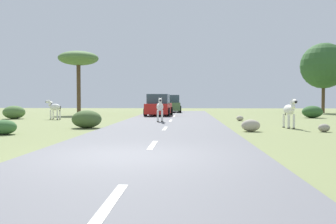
{
  "coord_description": "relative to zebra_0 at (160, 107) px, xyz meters",
  "views": [
    {
      "loc": [
        1.45,
        -8.72,
        1.44
      ],
      "look_at": [
        0.56,
        8.34,
        0.8
      ],
      "focal_mm": 38.87,
      "sensor_mm": 36.0,
      "label": 1
    }
  ],
  "objects": [
    {
      "name": "ground_plane",
      "position": [
        0.15,
        -12.84,
        -0.93
      ],
      "size": [
        90.0,
        90.0,
        0.0
      ],
      "primitive_type": "plane",
      "color": "olive"
    },
    {
      "name": "road",
      "position": [
        0.59,
        -12.84,
        -0.9
      ],
      "size": [
        6.0,
        64.0,
        0.05
      ],
      "primitive_type": "cube",
      "color": "slate",
      "rests_on": "ground_plane"
    },
    {
      "name": "lane_markings",
      "position": [
        0.59,
        -13.84,
        -0.87
      ],
      "size": [
        0.16,
        56.0,
        0.01
      ],
      "color": "silver",
      "rests_on": "road"
    },
    {
      "name": "zebra_0",
      "position": [
        0.0,
        0.0,
        0.0
      ],
      "size": [
        0.51,
        1.56,
        1.47
      ],
      "rotation": [
        0.0,
        0.0,
        3.24
      ],
      "color": "silver",
      "rests_on": "road"
    },
    {
      "name": "zebra_1",
      "position": [
        -7.55,
        3.06,
        -0.1
      ],
      "size": [
        1.37,
        0.82,
        1.38
      ],
      "rotation": [
        0.0,
        0.0,
        1.14
      ],
      "color": "silver",
      "rests_on": "ground_plane"
    },
    {
      "name": "zebra_2",
      "position": [
        6.54,
        -3.8,
        -0.05
      ],
      "size": [
        0.48,
        1.56,
        1.47
      ],
      "rotation": [
        0.0,
        0.0,
        3.22
      ],
      "color": "silver",
      "rests_on": "ground_plane"
    },
    {
      "name": "car_0",
      "position": [
        -0.03,
        15.42,
        -0.08
      ],
      "size": [
        2.19,
        4.43,
        1.74
      ],
      "rotation": [
        0.0,
        0.0,
        0.05
      ],
      "color": "#476B38",
      "rests_on": "road"
    },
    {
      "name": "car_1",
      "position": [
        -0.68,
        7.8,
        -0.08
      ],
      "size": [
        2.15,
        4.41,
        1.74
      ],
      "rotation": [
        0.0,
        0.0,
        -0.04
      ],
      "color": "red",
      "rests_on": "road"
    },
    {
      "name": "tree_0",
      "position": [
        15.14,
        15.31,
        3.75
      ],
      "size": [
        4.5,
        4.5,
        6.94
      ],
      "color": "#4C3823",
      "rests_on": "ground_plane"
    },
    {
      "name": "tree_3",
      "position": [
        -8.25,
        11.1,
        4.07
      ],
      "size": [
        3.62,
        3.62,
        5.73
      ],
      "color": "#4C3823",
      "rests_on": "ground_plane"
    },
    {
      "name": "bush_0",
      "position": [
        -3.27,
        -4.16,
        -0.49
      ],
      "size": [
        1.44,
        1.3,
        0.87
      ],
      "primitive_type": "ellipsoid",
      "color": "#425B2D",
      "rests_on": "ground_plane"
    },
    {
      "name": "bush_1",
      "position": [
        10.91,
        5.89,
        -0.48
      ],
      "size": [
        1.5,
        1.35,
        0.9
      ],
      "primitive_type": "ellipsoid",
      "color": "#2D5628",
      "rests_on": "ground_plane"
    },
    {
      "name": "bush_2",
      "position": [
        -10.62,
        3.5,
        -0.46
      ],
      "size": [
        1.54,
        1.39,
        0.93
      ],
      "primitive_type": "ellipsoid",
      "color": "#4C7038",
      "rests_on": "ground_plane"
    },
    {
      "name": "bush_4",
      "position": [
        -5.68,
        -7.49,
        -0.63
      ],
      "size": [
        0.98,
        0.88,
        0.59
      ],
      "primitive_type": "ellipsoid",
      "color": "#386633",
      "rests_on": "ground_plane"
    },
    {
      "name": "rock_1",
      "position": [
        5.01,
        1.98,
        -0.77
      ],
      "size": [
        0.47,
        0.37,
        0.32
      ],
      "primitive_type": "ellipsoid",
      "color": "#A89E8C",
      "rests_on": "ground_plane"
    },
    {
      "name": "rock_2",
      "position": [
        4.38,
        -5.63,
        -0.67
      ],
      "size": [
        0.81,
        0.57,
        0.52
      ],
      "primitive_type": "ellipsoid",
      "color": "#A89E8C",
      "rests_on": "ground_plane"
    },
    {
      "name": "rock_3",
      "position": [
        5.27,
        -0.33,
        -0.82
      ],
      "size": [
        0.37,
        0.26,
        0.2
      ],
      "primitive_type": "ellipsoid",
      "color": "gray",
      "rests_on": "ground_plane"
    },
    {
      "name": "rock_4",
      "position": [
        7.49,
        -5.69,
        -0.75
      ],
      "size": [
        0.49,
        0.39,
        0.35
      ],
      "primitive_type": "ellipsoid",
      "color": "gray",
      "rests_on": "ground_plane"
    }
  ]
}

